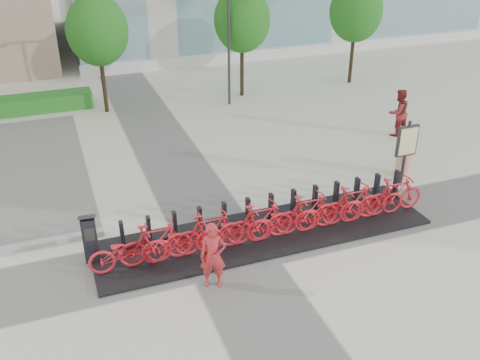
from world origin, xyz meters
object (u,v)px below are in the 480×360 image
object	(u,v)px
worker_red	(213,256)
map_sign	(407,144)
kiosk	(90,238)
bike_0	(128,251)
construction_barrel	(404,161)
pedestrian	(398,113)

from	to	relation	value
worker_red	map_sign	distance (m)	8.00
worker_red	kiosk	bearing A→B (deg)	162.72
bike_0	construction_barrel	size ratio (longest dim) A/B	1.86
bike_0	pedestrian	xyz separation A→B (m)	(11.69, 5.22, 0.35)
bike_0	map_sign	distance (m)	9.47
kiosk	worker_red	distance (m)	3.33
kiosk	pedestrian	size ratio (longest dim) A/B	0.74
bike_0	kiosk	xyz separation A→B (m)	(-0.84, 0.66, 0.15)
pedestrian	map_sign	world-z (taller)	map_sign
kiosk	construction_barrel	bearing A→B (deg)	13.77
pedestrian	construction_barrel	bearing A→B (deg)	51.65
kiosk	worker_red	world-z (taller)	worker_red
bike_0	pedestrian	world-z (taller)	pedestrian
bike_0	map_sign	bearing A→B (deg)	-80.85
bike_0	construction_barrel	xyz separation A→B (m)	(9.80, 2.10, -0.07)
bike_0	map_sign	size ratio (longest dim) A/B	0.88
kiosk	pedestrian	xyz separation A→B (m)	(12.53, 4.56, 0.20)
worker_red	map_sign	xyz separation A→B (m)	(7.46, 2.81, 0.64)
worker_red	pedestrian	bearing A→B (deg)	52.58
bike_0	map_sign	xyz separation A→B (m)	(9.31, 1.50, 0.90)
bike_0	kiosk	world-z (taller)	kiosk
kiosk	worker_red	size ratio (longest dim) A/B	0.81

